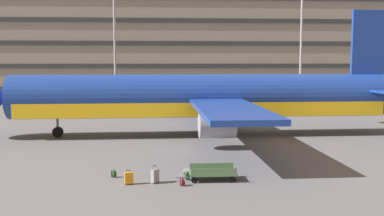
# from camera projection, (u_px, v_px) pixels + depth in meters

# --- Properties ---
(ground_plane) EXTENTS (600.00, 600.00, 0.00)m
(ground_plane) POSITION_uv_depth(u_px,v_px,m) (257.00, 134.00, 40.47)
(ground_plane) COLOR #5B5B60
(terminal_structure) EXTENTS (170.08, 18.13, 18.89)m
(terminal_structure) POSITION_uv_depth(u_px,v_px,m) (206.00, 45.00, 84.97)
(terminal_structure) COLOR gray
(terminal_structure) RESTS_ON ground_plane
(airliner) EXTENTS (38.78, 31.23, 11.02)m
(airliner) POSITION_uv_depth(u_px,v_px,m) (206.00, 98.00, 39.54)
(airliner) COLOR navy
(airliner) RESTS_ON ground_plane
(light_mast_left) EXTENTS (1.80, 0.50, 25.83)m
(light_mast_left) POSITION_uv_depth(u_px,v_px,m) (114.00, 6.00, 67.51)
(light_mast_left) COLOR gray
(light_mast_left) RESTS_ON ground_plane
(light_mast_center_left) EXTENTS (1.80, 0.50, 19.04)m
(light_mast_center_left) POSITION_uv_depth(u_px,v_px,m) (301.00, 31.00, 69.88)
(light_mast_center_left) COLOR gray
(light_mast_center_left) RESTS_ON ground_plane
(suitcase_upright) EXTENTS (0.65, 0.86, 0.27)m
(suitcase_upright) POSITION_uv_depth(u_px,v_px,m) (187.00, 172.00, 26.06)
(suitcase_upright) COLOR gray
(suitcase_upright) RESTS_ON ground_plane
(suitcase_silver) EXTENTS (0.49, 0.36, 0.75)m
(suitcase_silver) POSITION_uv_depth(u_px,v_px,m) (129.00, 178.00, 24.00)
(suitcase_silver) COLOR orange
(suitcase_silver) RESTS_ON ground_plane
(suitcase_large) EXTENTS (0.46, 0.48, 0.95)m
(suitcase_large) POSITION_uv_depth(u_px,v_px,m) (155.00, 176.00, 24.25)
(suitcase_large) COLOR gray
(suitcase_large) RESTS_ON ground_plane
(backpack_teal) EXTENTS (0.31, 0.39, 0.47)m
(backpack_teal) POSITION_uv_depth(u_px,v_px,m) (182.00, 182.00, 23.73)
(backpack_teal) COLOR maroon
(backpack_teal) RESTS_ON ground_plane
(backpack_black) EXTENTS (0.39, 0.32, 0.47)m
(backpack_black) POSITION_uv_depth(u_px,v_px,m) (114.00, 174.00, 25.44)
(backpack_black) COLOR #264C26
(backpack_black) RESTS_ON ground_plane
(backpack_purple) EXTENTS (0.37, 0.32, 0.50)m
(backpack_purple) POSITION_uv_depth(u_px,v_px,m) (187.00, 176.00, 24.95)
(backpack_purple) COLOR #264C26
(backpack_purple) RESTS_ON ground_plane
(baggage_cart) EXTENTS (3.30, 1.32, 0.82)m
(baggage_cart) POSITION_uv_depth(u_px,v_px,m) (213.00, 173.00, 24.81)
(baggage_cart) COLOR #4C724C
(baggage_cart) RESTS_ON ground_plane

